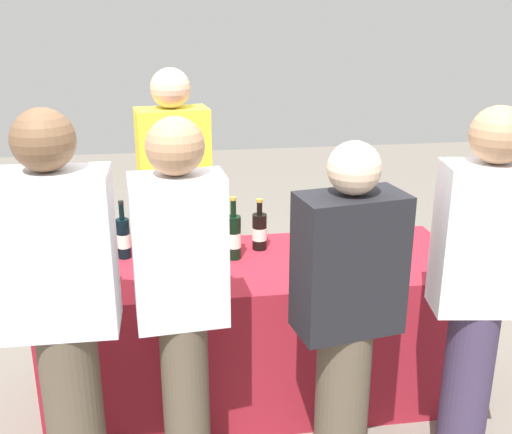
{
  "coord_description": "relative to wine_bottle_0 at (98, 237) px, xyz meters",
  "views": [
    {
      "loc": [
        -0.44,
        -2.96,
        2.1
      ],
      "look_at": [
        0.0,
        0.0,
        1.05
      ],
      "focal_mm": 43.53,
      "sensor_mm": 36.0,
      "label": 1
    }
  ],
  "objects": [
    {
      "name": "guest_2",
      "position": [
        1.09,
        -0.88,
        -0.07
      ],
      "size": [
        0.46,
        0.31,
        1.59
      ],
      "rotation": [
        0.0,
        0.0,
        0.17
      ],
      "color": "brown",
      "rests_on": "ground_plane"
    },
    {
      "name": "wine_bottle_7",
      "position": [
        1.57,
        0.0,
        -0.02
      ],
      "size": [
        0.08,
        0.08,
        0.3
      ],
      "color": "black",
      "rests_on": "tasting_table"
    },
    {
      "name": "guest_3",
      "position": [
        1.66,
        -0.91,
        0.02
      ],
      "size": [
        0.42,
        0.27,
        1.72
      ],
      "rotation": [
        0.0,
        0.0,
        -0.15
      ],
      "color": "#3F3351",
      "rests_on": "ground_plane"
    },
    {
      "name": "guest_1",
      "position": [
        0.41,
        -0.81,
        0.01
      ],
      "size": [
        0.39,
        0.23,
        1.69
      ],
      "rotation": [
        0.0,
        0.0,
        0.08
      ],
      "color": "brown",
      "rests_on": "ground_plane"
    },
    {
      "name": "wine_bottle_2",
      "position": [
        0.31,
        0.02,
        -0.01
      ],
      "size": [
        0.08,
        0.08,
        0.3
      ],
      "color": "black",
      "rests_on": "tasting_table"
    },
    {
      "name": "wine_glass_0",
      "position": [
        0.07,
        -0.32,
        -0.02
      ],
      "size": [
        0.07,
        0.07,
        0.14
      ],
      "color": "silver",
      "rests_on": "tasting_table"
    },
    {
      "name": "ground_plane",
      "position": [
        0.81,
        -0.16,
        -0.92
      ],
      "size": [
        12.0,
        12.0,
        0.0
      ],
      "primitive_type": "plane",
      "color": "slate"
    },
    {
      "name": "wine_glass_1",
      "position": [
        0.29,
        -0.31,
        -0.03
      ],
      "size": [
        0.07,
        0.07,
        0.13
      ],
      "color": "silver",
      "rests_on": "tasting_table"
    },
    {
      "name": "wine_bottle_6",
      "position": [
        1.31,
        -0.03,
        -0.0
      ],
      "size": [
        0.07,
        0.07,
        0.33
      ],
      "color": "black",
      "rests_on": "tasting_table"
    },
    {
      "name": "wine_bottle_3",
      "position": [
        0.71,
        -0.09,
        -0.0
      ],
      "size": [
        0.08,
        0.08,
        0.34
      ],
      "color": "black",
      "rests_on": "tasting_table"
    },
    {
      "name": "wine_bottle_0",
      "position": [
        0.0,
        0.0,
        0.0
      ],
      "size": [
        0.07,
        0.07,
        0.33
      ],
      "color": "black",
      "rests_on": "tasting_table"
    },
    {
      "name": "wine_bottle_1",
      "position": [
        0.13,
        0.0,
        -0.01
      ],
      "size": [
        0.07,
        0.07,
        0.32
      ],
      "color": "black",
      "rests_on": "tasting_table"
    },
    {
      "name": "server_pouring",
      "position": [
        0.42,
        0.51,
        0.02
      ],
      "size": [
        0.45,
        0.29,
        1.74
      ],
      "rotation": [
        0.0,
        0.0,
        3.28
      ],
      "color": "#3F3351",
      "rests_on": "ground_plane"
    },
    {
      "name": "wine_bottle_4",
      "position": [
        0.86,
        0.02,
        -0.02
      ],
      "size": [
        0.08,
        0.08,
        0.29
      ],
      "color": "black",
      "rests_on": "tasting_table"
    },
    {
      "name": "tasting_table",
      "position": [
        0.81,
        -0.16,
        -0.52
      ],
      "size": [
        2.17,
        0.8,
        0.8
      ],
      "primitive_type": "cube",
      "color": "maroon",
      "rests_on": "ground_plane"
    },
    {
      "name": "guest_0",
      "position": [
        -0.06,
        -0.85,
        0.02
      ],
      "size": [
        0.44,
        0.25,
        1.74
      ],
      "rotation": [
        0.0,
        0.0,
        -0.01
      ],
      "color": "brown",
      "rests_on": "ground_plane"
    },
    {
      "name": "wine_glass_3",
      "position": [
        1.39,
        -0.35,
        -0.02
      ],
      "size": [
        0.07,
        0.07,
        0.14
      ],
      "color": "silver",
      "rests_on": "tasting_table"
    },
    {
      "name": "wine_glass_2",
      "position": [
        1.22,
        -0.25,
        -0.03
      ],
      "size": [
        0.07,
        0.07,
        0.14
      ],
      "color": "silver",
      "rests_on": "tasting_table"
    },
    {
      "name": "wine_bottle_5",
      "position": [
        1.15,
        -0.05,
        -0.01
      ],
      "size": [
        0.07,
        0.07,
        0.3
      ],
      "color": "black",
      "rests_on": "tasting_table"
    }
  ]
}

